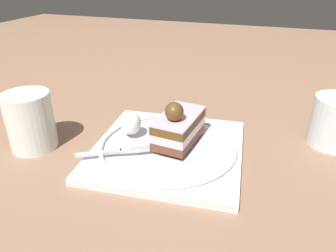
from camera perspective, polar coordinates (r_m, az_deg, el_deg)
The scene contains 7 objects.
ground_plane at distance 0.53m, azimuth -1.53°, elevation -3.18°, with size 2.40×2.40×0.00m, color #8D6951.
dessert_plate at distance 0.50m, azimuth 0.00°, elevation -4.02°, with size 0.25×0.25×0.02m.
cake_slice at distance 0.49m, azimuth 1.94°, elevation -0.04°, with size 0.10×0.06×0.07m.
whipped_cream_dollop at distance 0.51m, azimuth -6.81°, elevation 0.54°, with size 0.03×0.03×0.04m, color white.
fork at distance 0.47m, azimuth -9.64°, elevation -4.62°, with size 0.06×0.10×0.00m.
drink_glass_near at distance 0.58m, azimuth 28.38°, elevation 0.27°, with size 0.08×0.08×0.08m.
drink_glass_far at distance 0.55m, azimuth -23.79°, elevation 0.30°, with size 0.07×0.07×0.09m.
Camera 1 is at (-0.42, -0.16, 0.27)m, focal length 33.30 mm.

